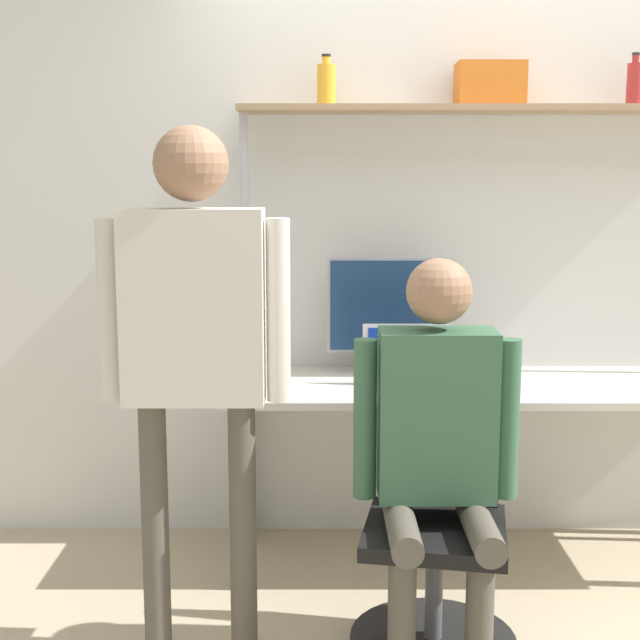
% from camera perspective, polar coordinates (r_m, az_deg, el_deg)
% --- Properties ---
extents(ground_plane, '(12.00, 12.00, 0.00)m').
position_cam_1_polar(ground_plane, '(3.64, 11.52, -17.01)').
color(ground_plane, tan).
extents(wall_back, '(8.00, 0.06, 2.70)m').
position_cam_1_polar(wall_back, '(3.97, 10.17, 5.49)').
color(wall_back, silver).
rests_on(wall_back, ground_plane).
extents(desk, '(2.14, 0.65, 0.76)m').
position_cam_1_polar(desk, '(3.72, 10.82, -5.07)').
color(desk, beige).
rests_on(desk, ground_plane).
extents(shelf_unit, '(2.04, 0.27, 1.88)m').
position_cam_1_polar(shelf_unit, '(3.79, 10.74, 9.43)').
color(shelf_unit, '#997A56').
rests_on(shelf_unit, ground_plane).
extents(monitor, '(0.50, 0.18, 0.50)m').
position_cam_1_polar(monitor, '(3.77, 4.48, 0.58)').
color(monitor, '#B7B7BC').
rests_on(monitor, desk).
extents(laptop, '(0.36, 0.24, 0.25)m').
position_cam_1_polar(laptop, '(3.57, 5.87, -3.26)').
color(laptop, '#BCBCC1').
rests_on(laptop, desk).
extents(cell_phone, '(0.07, 0.15, 0.01)m').
position_cam_1_polar(cell_phone, '(3.54, 10.03, -4.51)').
color(cell_phone, silver).
rests_on(cell_phone, desk).
extents(office_chair, '(0.56, 0.56, 0.91)m').
position_cam_1_polar(office_chair, '(3.15, 7.55, -15.65)').
color(office_chair, black).
rests_on(office_chair, ground_plane).
extents(person_seated, '(0.54, 0.47, 1.34)m').
position_cam_1_polar(person_seated, '(2.93, 7.73, -6.96)').
color(person_seated, '#4C473D').
rests_on(person_seated, ground_plane).
extents(person_standing, '(0.62, 0.24, 1.75)m').
position_cam_1_polar(person_standing, '(2.88, -7.85, -0.14)').
color(person_standing, '#4C473D').
rests_on(person_standing, ground_plane).
extents(bottle_red, '(0.06, 0.06, 0.21)m').
position_cam_1_polar(bottle_red, '(3.96, 19.68, 14.08)').
color(bottle_red, maroon).
rests_on(bottle_red, shelf_unit).
extents(bottle_amber, '(0.08, 0.08, 0.20)m').
position_cam_1_polar(bottle_amber, '(3.75, 0.60, 14.87)').
color(bottle_amber, gold).
rests_on(bottle_amber, shelf_unit).
extents(storage_box, '(0.27, 0.18, 0.17)m').
position_cam_1_polar(storage_box, '(3.81, 11.01, 14.60)').
color(storage_box, '#D1661E').
rests_on(storage_box, shelf_unit).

